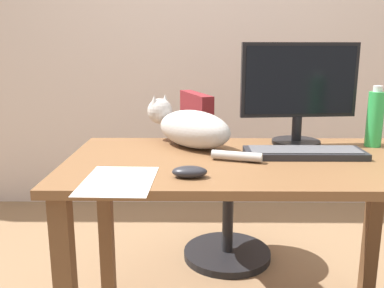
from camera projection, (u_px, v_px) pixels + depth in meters
back_wall at (224, 25)px, 2.91m from camera, size 6.00×0.04×2.60m
desk at (249, 189)px, 1.54m from camera, size 1.33×0.71×0.75m
office_chair at (220, 190)px, 2.24m from camera, size 0.50×0.48×0.93m
monitor at (299, 90)px, 1.70m from camera, size 0.48×0.20×0.41m
keyboard at (304, 153)px, 1.55m from camera, size 0.44×0.15×0.03m
cat at (190, 127)px, 1.69m from camera, size 0.45×0.46×0.20m
computer_mouse at (190, 172)px, 1.29m from camera, size 0.11×0.06×0.04m
paper_sheet at (119, 181)px, 1.26m from camera, size 0.22×0.30×0.00m
water_bottle at (375, 118)px, 1.69m from camera, size 0.06×0.06×0.25m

